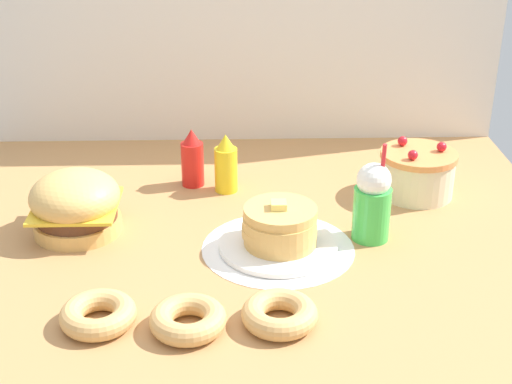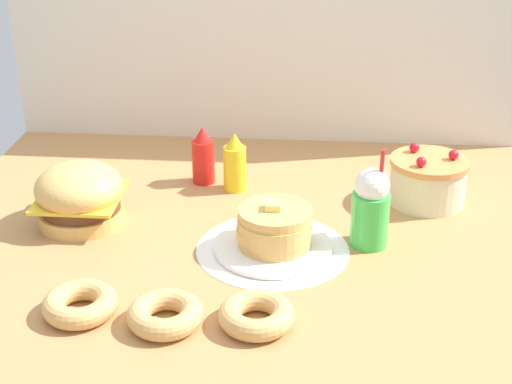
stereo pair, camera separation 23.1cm
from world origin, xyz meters
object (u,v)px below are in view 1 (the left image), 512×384
object	(u,v)px
layer_cake	(417,173)
donut_vanilla	(280,313)
donut_chocolate	(188,319)
pancake_stack	(279,231)
ketchup_bottle	(192,159)
donut_pink_glaze	(98,314)
burger	(76,204)
cream_soda_cup	(372,202)
mustard_bottle	(226,165)

from	to	relation	value
layer_cake	donut_vanilla	world-z (taller)	layer_cake
donut_chocolate	layer_cake	bearing A→B (deg)	45.82
pancake_stack	donut_vanilla	xyz separation A→B (m)	(-0.02, -0.38, -0.03)
ketchup_bottle	donut_pink_glaze	distance (m)	0.86
donut_pink_glaze	donut_chocolate	distance (m)	0.23
ketchup_bottle	burger	bearing A→B (deg)	-135.32
layer_cake	donut_vanilla	xyz separation A→B (m)	(-0.51, -0.75, -0.05)
donut_pink_glaze	donut_vanilla	world-z (taller)	same
layer_cake	ketchup_bottle	distance (m)	0.78
pancake_stack	donut_chocolate	xyz separation A→B (m)	(-0.25, -0.40, -0.03)
cream_soda_cup	donut_vanilla	world-z (taller)	cream_soda_cup
cream_soda_cup	donut_pink_glaze	distance (m)	0.88
pancake_stack	donut_vanilla	world-z (taller)	pancake_stack
layer_cake	ketchup_bottle	world-z (taller)	ketchup_bottle
cream_soda_cup	donut_vanilla	bearing A→B (deg)	-124.60
donut_chocolate	donut_vanilla	bearing A→B (deg)	4.18
pancake_stack	ketchup_bottle	world-z (taller)	ketchup_bottle
cream_soda_cup	donut_pink_glaze	size ratio (longest dim) A/B	1.61
ketchup_bottle	donut_chocolate	size ratio (longest dim) A/B	1.08
cream_soda_cup	donut_chocolate	distance (m)	0.71
ketchup_bottle	donut_vanilla	bearing A→B (deg)	-73.04
donut_pink_glaze	donut_chocolate	bearing A→B (deg)	-6.82
layer_cake	donut_pink_glaze	world-z (taller)	layer_cake
cream_soda_cup	donut_vanilla	size ratio (longest dim) A/B	1.61
pancake_stack	donut_pink_glaze	distance (m)	0.61
burger	ketchup_bottle	bearing A→B (deg)	44.68
burger	layer_cake	distance (m)	1.14
pancake_stack	mustard_bottle	size ratio (longest dim) A/B	1.70
pancake_stack	ketchup_bottle	xyz separation A→B (m)	(-0.28, 0.47, 0.04)
ketchup_bottle	mustard_bottle	xyz separation A→B (m)	(0.12, -0.05, 0.00)
ketchup_bottle	donut_chocolate	world-z (taller)	ketchup_bottle
burger	pancake_stack	xyz separation A→B (m)	(0.62, -0.13, -0.03)
ketchup_bottle	pancake_stack	bearing A→B (deg)	-59.15
ketchup_bottle	donut_chocolate	xyz separation A→B (m)	(0.03, -0.87, -0.07)
ketchup_bottle	cream_soda_cup	xyz separation A→B (m)	(0.56, -0.41, 0.03)
donut_vanilla	donut_chocolate	bearing A→B (deg)	-175.82
ketchup_bottle	donut_pink_glaze	size ratio (longest dim) A/B	1.08
burger	layer_cake	size ratio (longest dim) A/B	1.06
donut_chocolate	ketchup_bottle	bearing A→B (deg)	91.92
layer_cake	pancake_stack	bearing A→B (deg)	-143.22
layer_cake	mustard_bottle	world-z (taller)	mustard_bottle
ketchup_bottle	donut_pink_glaze	xyz separation A→B (m)	(-0.20, -0.84, -0.07)
layer_cake	donut_vanilla	distance (m)	0.91
mustard_bottle	donut_pink_glaze	distance (m)	0.85
burger	layer_cake	world-z (taller)	burger
cream_soda_cup	donut_vanilla	xyz separation A→B (m)	(-0.30, -0.44, -0.09)
layer_cake	ketchup_bottle	size ratio (longest dim) A/B	1.25
layer_cake	donut_chocolate	size ratio (longest dim) A/B	1.34
pancake_stack	donut_chocolate	world-z (taller)	pancake_stack
pancake_stack	mustard_bottle	distance (m)	0.45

